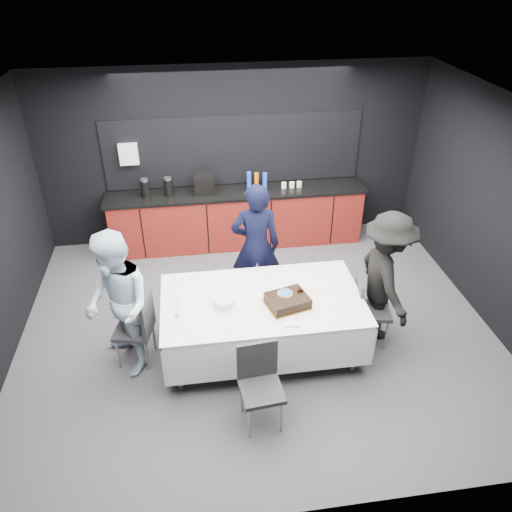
{
  "coord_description": "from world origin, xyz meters",
  "views": [
    {
      "loc": [
        -0.73,
        -4.92,
        4.28
      ],
      "look_at": [
        0.0,
        0.1,
        1.05
      ],
      "focal_mm": 35.0,
      "sensor_mm": 36.0,
      "label": 1
    }
  ],
  "objects": [
    {
      "name": "ground",
      "position": [
        0.0,
        0.0,
        0.0
      ],
      "size": [
        6.0,
        6.0,
        0.0
      ],
      "primitive_type": "plane",
      "color": "#49484E",
      "rests_on": "ground"
    },
    {
      "name": "room_shell",
      "position": [
        0.0,
        0.0,
        1.86
      ],
      "size": [
        6.04,
        5.04,
        2.82
      ],
      "color": "white",
      "rests_on": "ground"
    },
    {
      "name": "kitchenette",
      "position": [
        -0.02,
        2.22,
        0.54
      ],
      "size": [
        4.1,
        0.64,
        2.05
      ],
      "color": "maroon",
      "rests_on": "ground"
    },
    {
      "name": "party_table",
      "position": [
        0.0,
        -0.4,
        0.64
      ],
      "size": [
        2.32,
        1.32,
        0.78
      ],
      "color": "#99999E",
      "rests_on": "ground"
    },
    {
      "name": "cake_assembly",
      "position": [
        0.27,
        -0.55,
        0.84
      ],
      "size": [
        0.56,
        0.5,
        0.16
      ],
      "color": "gold",
      "rests_on": "party_table"
    },
    {
      "name": "plate_stack",
      "position": [
        -0.45,
        -0.46,
        0.83
      ],
      "size": [
        0.24,
        0.24,
        0.1
      ],
      "primitive_type": "cylinder",
      "color": "white",
      "rests_on": "party_table"
    },
    {
      "name": "loose_plate_near",
      "position": [
        -0.44,
        -0.8,
        0.78
      ],
      "size": [
        0.2,
        0.2,
        0.01
      ],
      "primitive_type": "cylinder",
      "color": "white",
      "rests_on": "party_table"
    },
    {
      "name": "loose_plate_right_a",
      "position": [
        0.68,
        -0.28,
        0.78
      ],
      "size": [
        0.2,
        0.2,
        0.01
      ],
      "primitive_type": "cylinder",
      "color": "white",
      "rests_on": "party_table"
    },
    {
      "name": "loose_plate_right_b",
      "position": [
        0.86,
        -0.65,
        0.78
      ],
      "size": [
        0.18,
        0.18,
        0.01
      ],
      "primitive_type": "cylinder",
      "color": "white",
      "rests_on": "party_table"
    },
    {
      "name": "loose_plate_far",
      "position": [
        0.17,
        0.04,
        0.78
      ],
      "size": [
        0.22,
        0.22,
        0.01
      ],
      "primitive_type": "cylinder",
      "color": "white",
      "rests_on": "party_table"
    },
    {
      "name": "fork_pile",
      "position": [
        0.24,
        -0.9,
        0.79
      ],
      "size": [
        0.18,
        0.12,
        0.03
      ],
      "primitive_type": "cube",
      "rotation": [
        0.0,
        0.0,
        -0.11
      ],
      "color": "white",
      "rests_on": "party_table"
    },
    {
      "name": "champagne_flute",
      "position": [
        -0.98,
        -0.57,
        0.94
      ],
      "size": [
        0.06,
        0.06,
        0.22
      ],
      "color": "white",
      "rests_on": "party_table"
    },
    {
      "name": "chair_left",
      "position": [
        -1.42,
        -0.36,
        0.53
      ],
      "size": [
        0.5,
        0.5,
        0.92
      ],
      "color": "#292A2E",
      "rests_on": "ground"
    },
    {
      "name": "chair_right",
      "position": [
        1.29,
        -0.38,
        0.53
      ],
      "size": [
        0.49,
        0.49,
        0.92
      ],
      "color": "#292A2E",
      "rests_on": "ground"
    },
    {
      "name": "chair_near",
      "position": [
        -0.18,
        -1.39,
        0.53
      ],
      "size": [
        0.46,
        0.46,
        0.92
      ],
      "color": "#292A2E",
      "rests_on": "ground"
    },
    {
      "name": "person_center",
      "position": [
        0.07,
        0.59,
        0.88
      ],
      "size": [
        0.67,
        0.46,
        1.77
      ],
      "primitive_type": "imported",
      "rotation": [
        0.0,
        0.0,
        3.09
      ],
      "color": "black",
      "rests_on": "ground"
    },
    {
      "name": "person_left",
      "position": [
        -1.61,
        -0.43,
        0.89
      ],
      "size": [
        0.96,
        1.06,
        1.77
      ],
      "primitive_type": "imported",
      "rotation": [
        0.0,
        0.0,
        -1.15
      ],
      "color": "silver",
      "rests_on": "ground"
    },
    {
      "name": "person_right",
      "position": [
        1.51,
        -0.29,
        0.85
      ],
      "size": [
        0.68,
        1.12,
        1.7
      ],
      "primitive_type": "imported",
      "rotation": [
        0.0,
        0.0,
        1.61
      ],
      "color": "black",
      "rests_on": "ground"
    }
  ]
}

